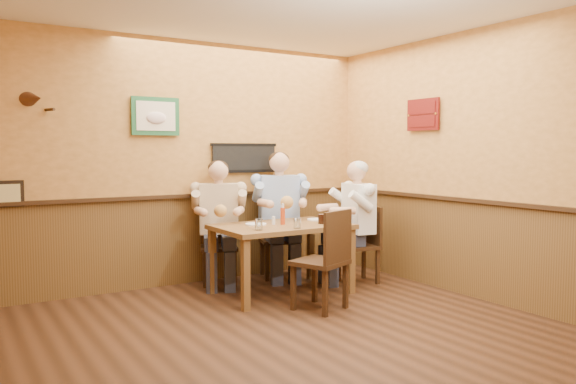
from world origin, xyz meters
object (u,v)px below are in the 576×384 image
Objects in this scene: diner_white_elder at (358,228)px; chair_back_left at (219,246)px; chair_right_end at (358,244)px; hot_sauce_bottle at (283,215)px; chair_near_side at (320,260)px; salt_shaker at (274,220)px; water_glass_left at (259,224)px; diner_blue_polo at (279,221)px; pepper_shaker at (283,221)px; chair_back_right at (279,238)px; cola_tumbler at (322,219)px; water_glass_mid at (297,223)px; dining_table at (282,233)px; diner_tan_shirt at (219,229)px.

chair_back_left is at bearing -107.66° from diner_white_elder.
hot_sauce_bottle reaches higher than chair_right_end.
hot_sauce_bottle is (0.01, 0.70, 0.36)m from chair_near_side.
hot_sauce_bottle is 2.27× the size of salt_shaker.
chair_right_end is 1.50m from water_glass_left.
water_glass_left is (-0.79, -0.93, 0.12)m from diner_blue_polo.
pepper_shaker is (0.01, 0.71, 0.30)m from chair_near_side.
water_glass_left is at bearing -140.44° from salt_shaker.
chair_back_right is 0.92m from cola_tumbler.
chair_back_left is at bearing 109.29° from water_glass_mid.
cola_tumbler is (0.80, -0.92, 0.35)m from chair_back_left.
salt_shaker is (-1.11, 0.06, 0.35)m from chair_right_end.
chair_back_left is (-0.40, 0.74, -0.21)m from dining_table.
salt_shaker is 0.10m from pepper_shaker.
dining_table is 0.78m from diner_blue_polo.
pepper_shaker reaches higher than dining_table.
chair_near_side reaches higher than cola_tumbler.
water_glass_left is (-1.44, -0.21, 0.17)m from diner_white_elder.
diner_white_elder is 14.29× the size of salt_shaker.
hot_sauce_bottle is (0.03, 0.33, 0.05)m from water_glass_mid.
chair_near_side is at bearing -90.66° from hot_sauce_bottle.
chair_back_left is at bearing -164.66° from diner_blue_polo.
diner_blue_polo reaches higher than chair_back_left.
hot_sauce_bottle reaches higher than salt_shaker.
chair_back_left is at bearing -96.06° from chair_near_side.
chair_near_side is at bearing -87.04° from water_glass_mid.
hot_sauce_bottle is at bearing -80.33° from chair_right_end.
water_glass_left reaches higher than pepper_shaker.
diner_white_elder reaches higher than chair_back_left.
chair_back_left is 0.92× the size of chair_near_side.
chair_right_end is 0.65× the size of diner_blue_polo.
chair_back_left reaches higher than salt_shaker.
diner_tan_shirt is 0.88m from hot_sauce_bottle.
chair_right_end is 11.08× the size of pepper_shaker.
chair_back_right is at bearing -126.29° from chair_near_side.
chair_back_right is 0.84m from pepper_shaker.
diner_tan_shirt is 1.16m from water_glass_mid.
hot_sauce_bottle is at bearing -112.00° from chair_near_side.
pepper_shaker is at bearing -80.50° from diner_white_elder.
cola_tumbler is 1.16× the size of salt_shaker.
dining_table is at bearing -39.66° from diner_tan_shirt.
water_glass_left is at bearing -149.24° from dining_table.
diner_tan_shirt is 1.00m from water_glass_left.
hot_sauce_bottle reaches higher than water_glass_mid.
chair_back_right is (0.77, -0.06, 0.03)m from chair_back_left.
water_glass_mid is (-0.02, 0.38, 0.32)m from chair_near_side.
dining_table is 0.13m from pepper_shaker.
chair_right_end is 0.19m from diner_white_elder.
water_glass_left is at bearing -110.77° from chair_back_right.
hot_sauce_bottle is (0.42, 0.24, 0.04)m from water_glass_left.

